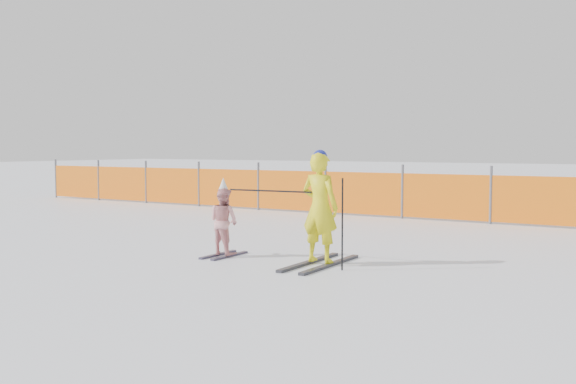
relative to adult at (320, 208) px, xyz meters
The scene contains 5 objects.
ground 1.07m from the adult, 141.14° to the right, with size 120.00×120.00×0.00m, color white.
adult is the anchor object (origin of this frame).
child 1.60m from the adult, behind, with size 0.54×0.85×1.19m.
ski_poles 0.23m from the adult, 146.02° to the right, with size 1.92×0.21×1.24m.
safety_fence 8.08m from the adult, 130.89° to the left, with size 15.93×0.06×1.25m.
Camera 1 is at (4.81, -7.38, 1.65)m, focal length 40.00 mm.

